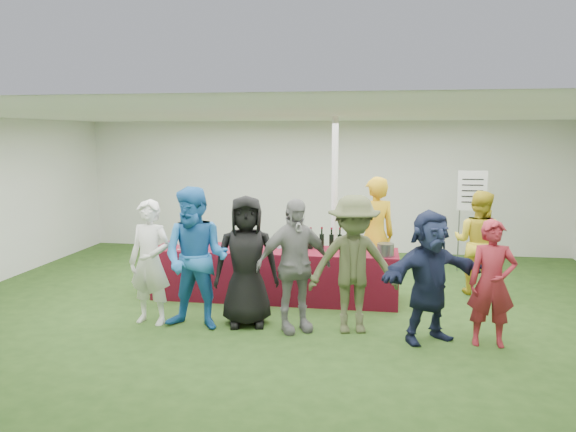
% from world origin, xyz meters
% --- Properties ---
extents(ground, '(60.00, 60.00, 0.00)m').
position_xyz_m(ground, '(0.00, 0.00, 0.00)').
color(ground, '#284719').
rests_on(ground, ground).
extents(tent, '(10.00, 10.00, 10.00)m').
position_xyz_m(tent, '(0.50, 1.20, 1.35)').
color(tent, white).
rests_on(tent, ground).
extents(serving_table, '(3.60, 0.80, 0.75)m').
position_xyz_m(serving_table, '(-0.31, 0.37, 0.38)').
color(serving_table, '#5E0919').
rests_on(serving_table, ground).
extents(wine_bottles, '(0.69, 0.13, 0.32)m').
position_xyz_m(wine_bottles, '(0.32, 0.51, 0.87)').
color(wine_bottles, black).
rests_on(wine_bottles, serving_table).
extents(wine_glasses, '(2.74, 0.11, 0.16)m').
position_xyz_m(wine_glasses, '(-0.85, 0.11, 0.86)').
color(wine_glasses, silver).
rests_on(wine_glasses, serving_table).
extents(water_bottle, '(0.07, 0.07, 0.23)m').
position_xyz_m(water_bottle, '(-0.25, 0.45, 0.85)').
color(water_bottle, silver).
rests_on(water_bottle, serving_table).
extents(bar_towel, '(0.25, 0.18, 0.03)m').
position_xyz_m(bar_towel, '(1.30, 0.42, 0.77)').
color(bar_towel, white).
rests_on(bar_towel, serving_table).
extents(dump_bucket, '(0.23, 0.23, 0.18)m').
position_xyz_m(dump_bucket, '(1.30, 0.15, 0.84)').
color(dump_bucket, slate).
rests_on(dump_bucket, serving_table).
extents(wine_list_sign, '(0.50, 0.03, 1.80)m').
position_xyz_m(wine_list_sign, '(2.81, 2.57, 1.32)').
color(wine_list_sign, slate).
rests_on(wine_list_sign, ground).
extents(staff_pourer, '(0.77, 0.64, 1.81)m').
position_xyz_m(staff_pourer, '(1.14, 0.86, 0.90)').
color(staff_pourer, '#C69213').
rests_on(staff_pourer, ground).
extents(staff_back, '(0.97, 0.90, 1.59)m').
position_xyz_m(staff_back, '(2.70, 1.14, 0.80)').
color(staff_back, gold).
rests_on(staff_back, ground).
extents(customer_0, '(0.64, 0.47, 1.61)m').
position_xyz_m(customer_0, '(-1.68, -0.96, 0.80)').
color(customer_0, white).
rests_on(customer_0, ground).
extents(customer_1, '(0.93, 0.75, 1.79)m').
position_xyz_m(customer_1, '(-1.04, -1.05, 0.90)').
color(customer_1, '#226BB8').
rests_on(customer_1, ground).
extents(customer_2, '(0.92, 0.70, 1.67)m').
position_xyz_m(customer_2, '(-0.45, -0.83, 0.84)').
color(customer_2, black).
rests_on(customer_2, ground).
extents(customer_3, '(1.05, 0.84, 1.66)m').
position_xyz_m(customer_3, '(0.18, -0.94, 0.83)').
color(customer_3, gray).
rests_on(customer_3, ground).
extents(customer_4, '(1.21, 0.84, 1.71)m').
position_xyz_m(customer_4, '(0.90, -0.87, 0.85)').
color(customer_4, '#464C2C').
rests_on(customer_4, ground).
extents(customer_5, '(1.48, 1.17, 1.57)m').
position_xyz_m(customer_5, '(1.80, -1.03, 0.78)').
color(customer_5, '#19213E').
rests_on(customer_5, ground).
extents(customer_6, '(0.54, 0.36, 1.47)m').
position_xyz_m(customer_6, '(2.50, -1.06, 0.74)').
color(customer_6, maroon).
rests_on(customer_6, ground).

